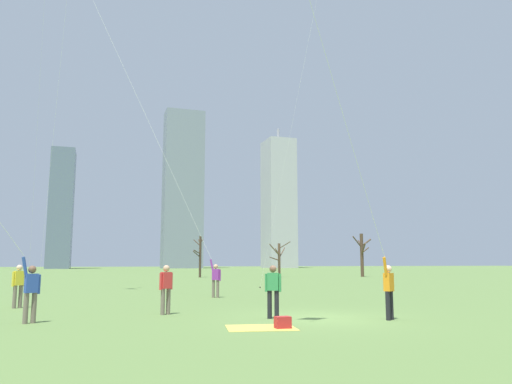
% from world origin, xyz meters
% --- Properties ---
extents(ground_plane, '(400.00, 400.00, 0.00)m').
position_xyz_m(ground_plane, '(0.00, 0.00, 0.00)').
color(ground_plane, '#5B7A3D').
extents(kite_flyer_midfield_right_red, '(9.33, 4.42, 21.70)m').
position_xyz_m(kite_flyer_midfield_right_red, '(-2.14, 10.31, 3.86)').
color(kite_flyer_midfield_right_red, '#726656').
rests_on(kite_flyer_midfield_right_red, ground).
extents(kite_flyer_foreground_right_pink, '(6.50, 3.37, 14.99)m').
position_xyz_m(kite_flyer_foreground_right_pink, '(1.08, -1.59, 2.89)').
color(kite_flyer_foreground_right_pink, black).
rests_on(kite_flyer_foreground_right_pink, ground).
extents(bystander_far_off_by_trees, '(0.47, 0.33, 1.62)m').
position_xyz_m(bystander_far_off_by_trees, '(-1.30, 0.24, 0.90)').
color(bystander_far_off_by_trees, black).
rests_on(bystander_far_off_by_trees, ground).
extents(bystander_strolling_midfield, '(0.44, 0.35, 1.62)m').
position_xyz_m(bystander_strolling_midfield, '(-9.31, 6.54, 0.90)').
color(bystander_strolling_midfield, '#726656').
rests_on(bystander_strolling_midfield, ground).
extents(bystander_watching_nearby, '(0.46, 0.33, 1.62)m').
position_xyz_m(bystander_watching_nearby, '(-4.29, 2.46, 0.90)').
color(bystander_watching_nearby, '#726656').
rests_on(bystander_watching_nearby, ground).
extents(distant_kite_drifting_left_green, '(0.86, 7.46, 21.85)m').
position_xyz_m(distant_kite_drifting_left_green, '(-10.99, 23.23, 17.98)').
color(distant_kite_drifting_left_green, green).
rests_on(distant_kite_drifting_left_green, ground).
extents(picnic_spot, '(2.02, 1.70, 0.31)m').
position_xyz_m(picnic_spot, '(-2.05, -1.85, 0.09)').
color(picnic_spot, '#D8BF4C').
rests_on(picnic_spot, ground).
extents(bare_tree_far_right_edge, '(3.07, 3.46, 5.20)m').
position_xyz_m(bare_tree_far_right_edge, '(24.26, 39.26, 2.88)').
color(bare_tree_far_right_edge, '#4C3828').
rests_on(bare_tree_far_right_edge, ground).
extents(bare_tree_left_of_center, '(2.65, 3.29, 4.11)m').
position_xyz_m(bare_tree_left_of_center, '(14.02, 40.65, 2.22)').
color(bare_tree_left_of_center, brown).
rests_on(bare_tree_left_of_center, ground).
extents(bare_tree_center, '(1.55, 2.34, 4.75)m').
position_xyz_m(bare_tree_center, '(4.98, 42.69, 2.63)').
color(bare_tree_center, '#423326').
rests_on(bare_tree_center, ground).
extents(skyline_short_annex, '(9.01, 10.58, 45.99)m').
position_xyz_m(skyline_short_annex, '(49.89, 136.55, 20.96)').
color(skyline_short_annex, '#B2B2B7').
rests_on(skyline_short_annex, ground).
extents(skyline_slender_spire, '(6.29, 10.55, 33.61)m').
position_xyz_m(skyline_slender_spire, '(-16.35, 135.12, 16.81)').
color(skyline_slender_spire, slate).
rests_on(skyline_slender_spire, ground).
extents(skyline_squat_block, '(11.79, 7.60, 48.09)m').
position_xyz_m(skyline_squat_block, '(18.03, 134.80, 24.04)').
color(skyline_squat_block, gray).
rests_on(skyline_squat_block, ground).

